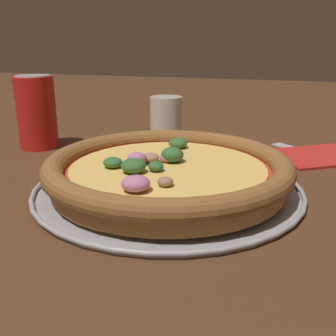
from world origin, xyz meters
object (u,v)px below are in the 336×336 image
(drinking_cup, at_px, (166,117))
(beverage_can, at_px, (36,112))
(pizza_tray, at_px, (168,188))
(fork, at_px, (315,154))
(napkin, at_px, (320,155))
(pizza, at_px, (168,170))

(drinking_cup, xyz_separation_m, beverage_can, (-0.19, -0.13, 0.02))
(pizza_tray, distance_m, fork, 0.29)
(drinking_cup, distance_m, beverage_can, 0.23)
(fork, bearing_deg, beverage_can, 51.60)
(napkin, height_order, fork, napkin)
(beverage_can, bearing_deg, pizza_tray, -25.72)
(drinking_cup, bearing_deg, fork, -9.87)
(pizza_tray, distance_m, drinking_cup, 0.28)
(pizza_tray, relative_size, fork, 2.08)
(pizza, distance_m, drinking_cup, 0.28)
(pizza, xyz_separation_m, fork, (0.18, 0.22, -0.03))
(pizza_tray, height_order, pizza, pizza)
(pizza, distance_m, fork, 0.29)
(pizza_tray, xyz_separation_m, fork, (0.18, 0.22, -0.00))
(pizza_tray, distance_m, beverage_can, 0.31)
(pizza, bearing_deg, napkin, 48.38)
(fork, relative_size, beverage_can, 1.28)
(pizza_tray, xyz_separation_m, pizza, (-0.00, -0.00, 0.02))
(pizza_tray, distance_m, pizza, 0.02)
(pizza, height_order, beverage_can, beverage_can)
(drinking_cup, xyz_separation_m, fork, (0.27, -0.05, -0.04))
(pizza_tray, xyz_separation_m, drinking_cup, (-0.09, 0.27, 0.04))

